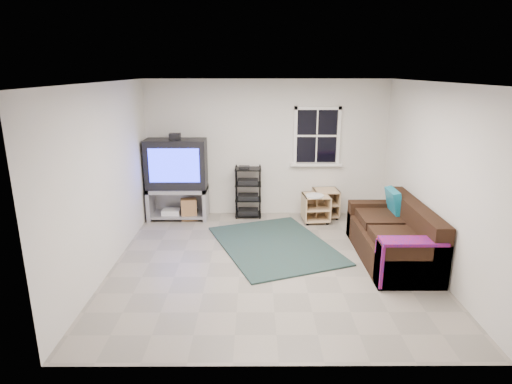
{
  "coord_description": "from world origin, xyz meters",
  "views": [
    {
      "loc": [
        -0.24,
        -5.81,
        2.76
      ],
      "look_at": [
        -0.21,
        0.4,
        0.98
      ],
      "focal_mm": 30.0,
      "sensor_mm": 36.0,
      "label": 1
    }
  ],
  "objects_px": {
    "tv_unit": "(177,173)",
    "side_table_left": "(325,202)",
    "sofa": "(394,238)",
    "av_rack": "(248,195)",
    "side_table_right": "(315,206)"
  },
  "relations": [
    {
      "from": "sofa",
      "to": "side_table_left",
      "type": "bearing_deg",
      "value": 110.56
    },
    {
      "from": "tv_unit",
      "to": "sofa",
      "type": "bearing_deg",
      "value": -27.43
    },
    {
      "from": "av_rack",
      "to": "side_table_left",
      "type": "bearing_deg",
      "value": -0.5
    },
    {
      "from": "tv_unit",
      "to": "side_table_left",
      "type": "bearing_deg",
      "value": 1.74
    },
    {
      "from": "tv_unit",
      "to": "sofa",
      "type": "height_order",
      "value": "tv_unit"
    },
    {
      "from": "side_table_left",
      "to": "tv_unit",
      "type": "bearing_deg",
      "value": -178.26
    },
    {
      "from": "av_rack",
      "to": "tv_unit",
      "type": "bearing_deg",
      "value": -175.76
    },
    {
      "from": "side_table_left",
      "to": "side_table_right",
      "type": "distance_m",
      "value": 0.36
    },
    {
      "from": "av_rack",
      "to": "sofa",
      "type": "distance_m",
      "value": 2.95
    },
    {
      "from": "tv_unit",
      "to": "side_table_right",
      "type": "distance_m",
      "value": 2.67
    },
    {
      "from": "sofa",
      "to": "side_table_right",
      "type": "bearing_deg",
      "value": 119.92
    },
    {
      "from": "tv_unit",
      "to": "side_table_right",
      "type": "height_order",
      "value": "tv_unit"
    },
    {
      "from": "sofa",
      "to": "tv_unit",
      "type": "bearing_deg",
      "value": 152.57
    },
    {
      "from": "tv_unit",
      "to": "side_table_left",
      "type": "xyz_separation_m",
      "value": [
        2.83,
        0.09,
        -0.61
      ]
    },
    {
      "from": "side_table_right",
      "to": "side_table_left",
      "type": "bearing_deg",
      "value": 49.59
    }
  ]
}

